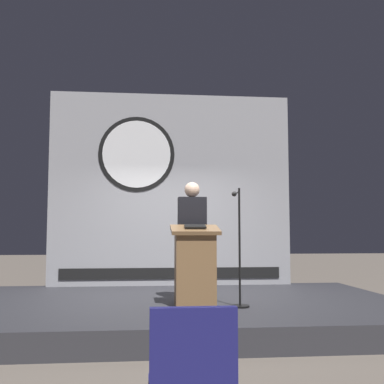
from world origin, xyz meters
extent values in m
plane|color=#6B6056|center=(0.00, 0.00, 0.00)|extent=(40.00, 40.00, 0.00)
cube|color=#333338|center=(0.00, 0.00, 0.15)|extent=(6.40, 4.00, 0.30)
cube|color=#9E9EA3|center=(0.00, 1.85, 2.06)|extent=(4.43, 0.10, 3.53)
cylinder|color=black|center=(-0.64, 1.80, 2.69)|extent=(1.39, 0.02, 1.39)
cylinder|color=white|center=(-0.64, 1.79, 2.69)|extent=(1.24, 0.02, 1.24)
cube|color=black|center=(0.00, 1.79, 0.52)|extent=(3.98, 0.02, 0.20)
cube|color=olive|center=(0.18, -0.56, 0.78)|extent=(0.52, 0.40, 0.97)
cube|color=olive|center=(0.18, -0.56, 1.30)|extent=(0.64, 0.50, 0.14)
cube|color=black|center=(0.18, -0.58, 1.34)|extent=(0.28, 0.20, 0.06)
cylinder|color=black|center=(0.19, -0.08, 0.72)|extent=(0.26, 0.26, 0.85)
cube|color=black|center=(0.19, -0.08, 1.46)|extent=(0.40, 0.24, 0.61)
sphere|color=beige|center=(0.19, -0.08, 1.87)|extent=(0.22, 0.22, 0.22)
cylinder|color=black|center=(0.75, -0.71, 0.31)|extent=(0.24, 0.24, 0.02)
cylinder|color=black|center=(0.75, -0.71, 1.07)|extent=(0.03, 0.03, 1.54)
cylinder|color=black|center=(0.75, -0.54, 1.79)|extent=(0.02, 0.34, 0.02)
sphere|color=#262626|center=(0.75, -0.37, 1.79)|extent=(0.07, 0.07, 0.07)
cube|color=navy|center=(-0.23, -4.37, 0.67)|extent=(0.44, 0.06, 0.44)
camera|label=1|loc=(-0.47, -6.75, 1.27)|focal=43.82mm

